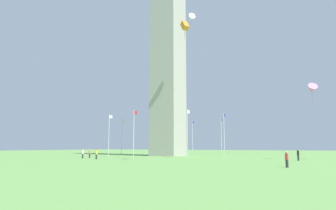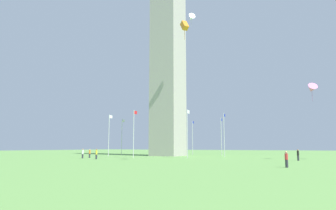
% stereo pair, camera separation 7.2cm
% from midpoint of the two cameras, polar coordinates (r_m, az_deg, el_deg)
% --- Properties ---
extents(ground_plane, '(260.00, 260.00, 0.00)m').
position_cam_midpoint_polar(ground_plane, '(70.14, -0.03, -9.79)').
color(ground_plane, '#609347').
extents(obelisk_monument, '(6.61, 6.61, 60.13)m').
position_cam_midpoint_polar(obelisk_monument, '(75.47, -0.03, 13.68)').
color(obelisk_monument, '#A8A399').
rests_on(obelisk_monument, ground).
extents(flagpole_n, '(1.12, 0.14, 9.34)m').
position_cam_midpoint_polar(flagpole_n, '(82.48, 4.71, -5.98)').
color(flagpole_n, silver).
rests_on(flagpole_n, ground).
extents(flagpole_ne, '(1.12, 0.14, 9.34)m').
position_cam_midpoint_polar(flagpole_ne, '(83.54, -2.57, -6.03)').
color(flagpole_ne, silver).
rests_on(flagpole_ne, ground).
extents(flagpole_e, '(1.12, 0.14, 9.34)m').
position_cam_midpoint_polar(flagpole_e, '(77.88, -8.92, -5.79)').
color(flagpole_e, silver).
rests_on(flagpole_e, ground).
extents(flagpole_se, '(1.12, 0.14, 9.34)m').
position_cam_midpoint_polar(flagpole_se, '(67.81, -11.34, -5.41)').
color(flagpole_se, silver).
rests_on(flagpole_se, ground).
extents(flagpole_s, '(1.12, 0.14, 9.34)m').
position_cam_midpoint_polar(flagpole_s, '(58.61, -6.65, -5.12)').
color(flagpole_s, silver).
rests_on(flagpole_s, ground).
extents(flagpole_sw, '(1.12, 0.14, 9.34)m').
position_cam_midpoint_polar(flagpole_sw, '(57.09, 3.74, -5.08)').
color(flagpole_sw, silver).
rests_on(flagpole_sw, ground).
extents(flagpole_w, '(1.12, 0.14, 9.34)m').
position_cam_midpoint_polar(flagpole_w, '(64.60, 10.75, -5.30)').
color(flagpole_w, silver).
rests_on(flagpole_w, ground).
extents(flagpole_nw, '(1.12, 0.14, 9.34)m').
position_cam_midpoint_polar(flagpole_nw, '(75.11, 10.21, -5.68)').
color(flagpole_nw, silver).
rests_on(flagpole_nw, ground).
extents(person_red_shirt, '(0.32, 0.32, 1.67)m').
position_cam_midpoint_polar(person_red_shirt, '(33.21, 21.88, -9.71)').
color(person_red_shirt, '#2D2D38').
rests_on(person_red_shirt, ground).
extents(person_yellow_shirt, '(0.32, 0.32, 1.78)m').
position_cam_midpoint_polar(person_yellow_shirt, '(52.83, -13.66, -9.17)').
color(person_yellow_shirt, '#2D2D38').
rests_on(person_yellow_shirt, ground).
extents(person_black_shirt, '(0.32, 0.32, 1.73)m').
position_cam_midpoint_polar(person_black_shirt, '(50.21, 23.77, -8.82)').
color(person_black_shirt, '#2D2D38').
rests_on(person_black_shirt, ground).
extents(person_orange_shirt, '(0.32, 0.32, 1.67)m').
position_cam_midpoint_polar(person_orange_shirt, '(59.51, -14.90, -9.03)').
color(person_orange_shirt, '#2D2D38').
rests_on(person_orange_shirt, ground).
extents(person_white_shirt, '(0.32, 0.32, 1.78)m').
position_cam_midpoint_polar(person_white_shirt, '(57.18, -16.15, -8.98)').
color(person_white_shirt, '#2D2D38').
rests_on(person_white_shirt, ground).
extents(kite_orange_box, '(1.46, 1.63, 2.99)m').
position_cam_midpoint_polar(kite_orange_box, '(45.67, 3.19, 15.04)').
color(kite_orange_box, orange).
extents(kite_white_delta, '(2.19, 2.20, 2.88)m').
position_cam_midpoint_polar(kite_white_delta, '(66.47, 4.46, 16.43)').
color(kite_white_delta, white).
extents(kite_pink_delta, '(2.42, 2.20, 3.09)m').
position_cam_midpoint_polar(kite_pink_delta, '(54.76, 25.94, 2.82)').
color(kite_pink_delta, pink).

